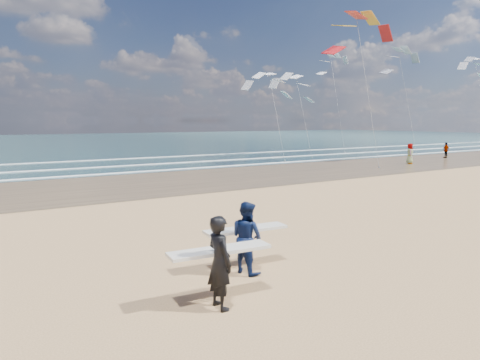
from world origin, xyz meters
TOP-DOWN VIEW (x-y plane):
  - wet_sand_strip at (20.00, 18.00)m, footprint 220.00×12.00m
  - ocean at (20.00, 72.00)m, footprint 220.00×100.00m
  - foam_breakers at (20.00, 28.10)m, footprint 220.00×11.70m
  - surfer_near at (-1.21, -0.33)m, footprint 2.24×1.07m
  - surfer_far at (0.36, 1.11)m, footprint 2.24×1.22m
  - beachgoer_0 at (27.31, 16.35)m, footprint 1.03×1.01m
  - beachgoer_1 at (35.58, 18.21)m, footprint 0.97×0.47m
  - kite_0 at (23.00, 18.21)m, footprint 7.90×4.97m
  - kite_1 at (20.03, 26.52)m, footprint 5.71×4.73m
  - kite_2 at (37.85, 25.28)m, footprint 6.51×4.82m
  - kite_5 at (32.55, 30.96)m, footprint 5.26×4.68m
  - kite_7 at (24.90, 28.30)m, footprint 6.03×4.76m

SIDE VIEW (x-z plane):
  - wet_sand_strip at x=20.00m, z-range 0.00..0.01m
  - ocean at x=20.00m, z-range 0.00..0.02m
  - foam_breakers at x=20.00m, z-range 0.02..0.08m
  - beachgoer_1 at x=35.58m, z-range 0.00..1.60m
  - beachgoer_0 at x=27.31m, z-range 0.00..1.79m
  - surfer_far at x=0.36m, z-range 0.01..1.81m
  - surfer_near at x=-1.21m, z-range 0.01..1.93m
  - kite_1 at x=20.03m, z-range 0.50..10.03m
  - kite_7 at x=24.90m, z-range 0.61..10.32m
  - kite_5 at x=32.55m, z-range 0.42..13.27m
  - kite_2 at x=37.85m, z-range 0.94..14.34m
  - kite_0 at x=23.00m, z-range 1.62..15.86m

